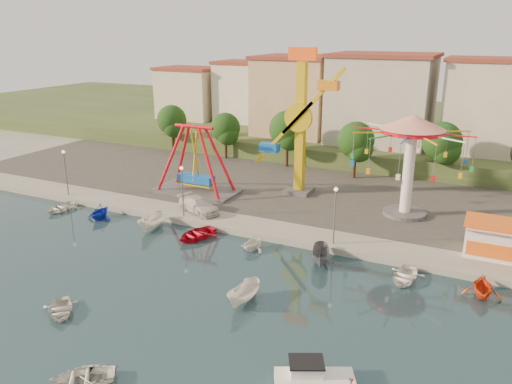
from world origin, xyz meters
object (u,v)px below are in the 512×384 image
Objects in this scene: cabin_motorboat at (312,379)px; rowboat_a at (60,309)px; wave_swinger at (411,143)px; van at (199,205)px; kamikaze_tower at (303,127)px; skiff at (244,294)px; pirate_ship_ride at (195,161)px.

cabin_motorboat is 18.30m from rowboat_a.
van is at bearing -156.37° from wave_swinger.
cabin_motorboat is at bearing -67.85° from kamikaze_tower.
cabin_motorboat is (12.25, -30.07, -8.06)m from kamikaze_tower.
kamikaze_tower reaches higher than skiff.
skiff is at bearing -78.61° from kamikaze_tower.
skiff is at bearing 114.57° from cabin_motorboat.
kamikaze_tower is at bearing 22.76° from pirate_ship_ride.
skiff reaches higher than rowboat_a.
rowboat_a is at bearing -143.15° from skiff.
cabin_motorboat is at bearing -113.63° from van.
wave_swinger is at bearing 12.80° from rowboat_a.
pirate_ship_ride is 25.32m from skiff.
pirate_ship_ride reaches higher than rowboat_a.
skiff is (16.19, -19.11, -3.67)m from pirate_ship_ride.
rowboat_a is 12.84m from skiff.
skiff is 18.19m from van.
wave_swinger is (23.54, 2.89, 3.80)m from pirate_ship_ride.
van is at bearing 48.99° from rowboat_a.
rowboat_a is at bearing -154.78° from van.
wave_swinger reaches higher than skiff.
kamikaze_tower is 4.91× the size of rowboat_a.
pirate_ship_ride is 7.55m from van.
van is at bearing -125.44° from kamikaze_tower.
rowboat_a is (5.34, -25.97, -4.05)m from pirate_ship_ride.
skiff reaches higher than cabin_motorboat.
pirate_ship_ride is 2.98× the size of rowboat_a.
skiff is (-7.43, 6.19, 0.31)m from cabin_motorboat.
wave_swinger is 29.25m from cabin_motorboat.
pirate_ship_ride is 26.82m from rowboat_a.
pirate_ship_ride reaches higher than van.
wave_swinger is at bearing 7.00° from pirate_ship_ride.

